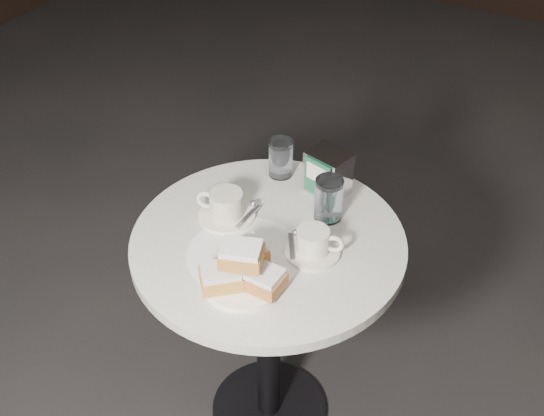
{
  "coord_description": "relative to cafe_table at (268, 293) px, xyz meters",
  "views": [
    {
      "loc": [
        0.64,
        -1.12,
        1.89
      ],
      "look_at": [
        0.0,
        0.02,
        0.83
      ],
      "focal_mm": 45.0,
      "sensor_mm": 36.0,
      "label": 1
    }
  ],
  "objects": [
    {
      "name": "cafe_table",
      "position": [
        0.0,
        0.0,
        0.0
      ],
      "size": [
        0.7,
        0.7,
        0.74
      ],
      "color": "black",
      "rests_on": "ground"
    },
    {
      "name": "water_glass_right",
      "position": [
        0.09,
        0.15,
        0.26
      ],
      "size": [
        0.09,
        0.09,
        0.12
      ],
      "rotation": [
        0.0,
        0.0,
        0.21
      ],
      "color": "silver",
      "rests_on": "cafe_table"
    },
    {
      "name": "water_glass_left",
      "position": [
        -0.1,
        0.26,
        0.25
      ],
      "size": [
        0.08,
        0.08,
        0.11
      ],
      "rotation": [
        0.0,
        0.0,
        -0.25
      ],
      "color": "white",
      "rests_on": "cafe_table"
    },
    {
      "name": "coffee_cup_right",
      "position": [
        0.12,
        0.01,
        0.23
      ],
      "size": [
        0.17,
        0.17,
        0.07
      ],
      "rotation": [
        0.0,
        0.0,
        0.28
      ],
      "color": "silver",
      "rests_on": "cafe_table"
    },
    {
      "name": "napkin_dispenser",
      "position": [
        0.04,
        0.25,
        0.26
      ],
      "size": [
        0.13,
        0.11,
        0.13
      ],
      "rotation": [
        0.0,
        0.0,
        -0.24
      ],
      "color": "silver",
      "rests_on": "cafe_table"
    },
    {
      "name": "coffee_cup_left",
      "position": [
        -0.14,
        0.02,
        0.23
      ],
      "size": [
        0.18,
        0.18,
        0.08
      ],
      "rotation": [
        0.0,
        0.0,
        0.23
      ],
      "color": "white",
      "rests_on": "cafe_table"
    },
    {
      "name": "ground",
      "position": [
        0.0,
        0.0,
        -0.55
      ],
      "size": [
        7.0,
        7.0,
        0.0
      ],
      "primitive_type": "plane",
      "color": "black",
      "rests_on": "ground"
    },
    {
      "name": "beignet_plate",
      "position": [
        0.03,
        -0.17,
        0.24
      ],
      "size": [
        0.25,
        0.25,
        0.12
      ],
      "rotation": [
        0.0,
        0.0,
        0.4
      ],
      "color": "white",
      "rests_on": "cafe_table"
    },
    {
      "name": "sugar_spill",
      "position": [
        -0.02,
        -0.08,
        0.2
      ],
      "size": [
        0.35,
        0.35,
        0.0
      ],
      "primitive_type": "cylinder",
      "rotation": [
        0.0,
        0.0,
        -0.26
      ],
      "color": "white",
      "rests_on": "cafe_table"
    }
  ]
}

